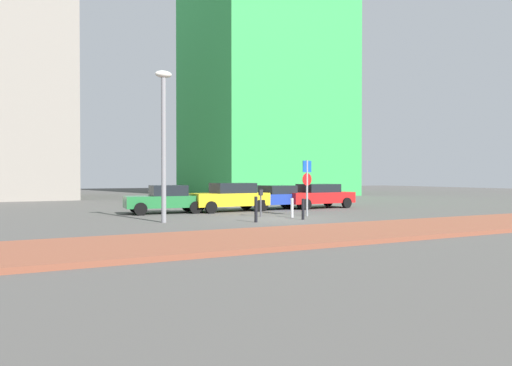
# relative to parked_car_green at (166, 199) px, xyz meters

# --- Properties ---
(ground_plane) EXTENTS (120.00, 120.00, 0.00)m
(ground_plane) POSITION_rel_parked_car_green_xyz_m (3.80, -5.39, -0.75)
(ground_plane) COLOR #4C4947
(sidewalk_brick) EXTENTS (40.00, 4.21, 0.14)m
(sidewalk_brick) POSITION_rel_parked_car_green_xyz_m (3.80, -11.20, -0.68)
(sidewalk_brick) COLOR brown
(sidewalk_brick) RESTS_ON ground
(parked_car_green) EXTENTS (4.20, 2.05, 1.47)m
(parked_car_green) POSITION_rel_parked_car_green_xyz_m (0.00, 0.00, 0.00)
(parked_car_green) COLOR #237238
(parked_car_green) RESTS_ON ground
(parked_car_yellow) EXTENTS (4.33, 2.09, 1.57)m
(parked_car_yellow) POSITION_rel_parked_car_green_xyz_m (3.55, -0.21, 0.07)
(parked_car_yellow) COLOR gold
(parked_car_yellow) RESTS_ON ground
(parked_car_blue) EXTENTS (4.04, 2.24, 1.41)m
(parked_car_blue) POSITION_rel_parked_car_green_xyz_m (6.54, 0.10, -0.02)
(parked_car_blue) COLOR #1E389E
(parked_car_blue) RESTS_ON ground
(parked_car_red) EXTENTS (4.58, 2.25, 1.47)m
(parked_car_red) POSITION_rel_parked_car_green_xyz_m (9.42, -0.09, 0.03)
(parked_car_red) COLOR red
(parked_car_red) RESTS_ON ground
(parking_sign_post) EXTENTS (0.59, 0.16, 2.72)m
(parking_sign_post) POSITION_rel_parked_car_green_xyz_m (5.70, -4.70, 0.96)
(parking_sign_post) COLOR gray
(parking_sign_post) RESTS_ON ground
(parking_meter) EXTENTS (0.18, 0.14, 1.30)m
(parking_meter) POSITION_rel_parked_car_green_xyz_m (3.55, -3.98, 0.10)
(parking_meter) COLOR #4C4C51
(parking_meter) RESTS_ON ground
(street_lamp) EXTENTS (0.70, 0.36, 6.33)m
(street_lamp) POSITION_rel_parked_car_green_xyz_m (-1.34, -4.66, 3.02)
(street_lamp) COLOR gray
(street_lamp) RESTS_ON ground
(traffic_bollard_near) EXTENTS (0.13, 0.13, 0.94)m
(traffic_bollard_near) POSITION_rel_parked_car_green_xyz_m (4.57, -6.14, -0.28)
(traffic_bollard_near) COLOR black
(traffic_bollard_near) RESTS_ON ground
(traffic_bollard_mid) EXTENTS (0.13, 0.13, 1.08)m
(traffic_bollard_mid) POSITION_rel_parked_car_green_xyz_m (2.16, -6.28, -0.21)
(traffic_bollard_mid) COLOR black
(traffic_bollard_mid) RESTS_ON ground
(traffic_bollard_far) EXTENTS (0.14, 0.14, 0.91)m
(traffic_bollard_far) POSITION_rel_parked_car_green_xyz_m (4.67, -5.02, -0.29)
(traffic_bollard_far) COLOR #B7B7BC
(traffic_bollard_far) RESTS_ON ground
(building_colorful_midrise) EXTENTS (14.33, 17.19, 31.00)m
(building_colorful_midrise) POSITION_rel_parked_car_green_xyz_m (16.51, 21.85, 14.75)
(building_colorful_midrise) COLOR green
(building_colorful_midrise) RESTS_ON ground
(building_under_construction) EXTENTS (11.16, 15.30, 16.81)m
(building_under_construction) POSITION_rel_parked_car_green_xyz_m (-8.41, 23.55, 7.66)
(building_under_construction) COLOR gray
(building_under_construction) RESTS_ON ground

